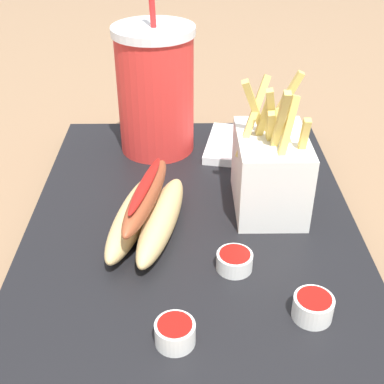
{
  "coord_description": "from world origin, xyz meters",
  "views": [
    {
      "loc": [
        0.46,
        -0.01,
        0.35
      ],
      "look_at": [
        0.0,
        0.0,
        0.05
      ],
      "focal_mm": 48.43,
      "sensor_mm": 36.0,
      "label": 1
    }
  ],
  "objects_px": {
    "fries_basket": "(270,170)",
    "ketchup_cup_2": "(235,260)",
    "napkin_stack": "(256,147)",
    "ketchup_cup_1": "(313,306)",
    "ketchup_cup_3": "(175,332)",
    "soda_cup": "(156,90)",
    "hot_dog_1": "(147,213)"
  },
  "relations": [
    {
      "from": "fries_basket",
      "to": "ketchup_cup_2",
      "type": "xyz_separation_m",
      "value": [
        0.11,
        -0.05,
        -0.04
      ]
    },
    {
      "from": "fries_basket",
      "to": "napkin_stack",
      "type": "distance_m",
      "value": 0.14
    },
    {
      "from": "fries_basket",
      "to": "ketchup_cup_1",
      "type": "bearing_deg",
      "value": 5.28
    },
    {
      "from": "ketchup_cup_1",
      "to": "ketchup_cup_3",
      "type": "bearing_deg",
      "value": -77.29
    },
    {
      "from": "ketchup_cup_2",
      "to": "napkin_stack",
      "type": "bearing_deg",
      "value": 168.48
    },
    {
      "from": "soda_cup",
      "to": "ketchup_cup_1",
      "type": "distance_m",
      "value": 0.35
    },
    {
      "from": "hot_dog_1",
      "to": "ketchup_cup_3",
      "type": "relative_size",
      "value": 4.93
    },
    {
      "from": "hot_dog_1",
      "to": "napkin_stack",
      "type": "relative_size",
      "value": 1.27
    },
    {
      "from": "hot_dog_1",
      "to": "ketchup_cup_1",
      "type": "distance_m",
      "value": 0.19
    },
    {
      "from": "hot_dog_1",
      "to": "ketchup_cup_2",
      "type": "relative_size",
      "value": 4.74
    },
    {
      "from": "fries_basket",
      "to": "hot_dog_1",
      "type": "relative_size",
      "value": 0.94
    },
    {
      "from": "hot_dog_1",
      "to": "ketchup_cup_1",
      "type": "relative_size",
      "value": 4.75
    },
    {
      "from": "soda_cup",
      "to": "napkin_stack",
      "type": "xyz_separation_m",
      "value": [
        0.01,
        0.13,
        -0.08
      ]
    },
    {
      "from": "hot_dog_1",
      "to": "napkin_stack",
      "type": "xyz_separation_m",
      "value": [
        -0.18,
        0.13,
        -0.02
      ]
    },
    {
      "from": "hot_dog_1",
      "to": "ketchup_cup_2",
      "type": "distance_m",
      "value": 0.11
    },
    {
      "from": "ketchup_cup_2",
      "to": "fries_basket",
      "type": "bearing_deg",
      "value": 156.77
    },
    {
      "from": "soda_cup",
      "to": "hot_dog_1",
      "type": "bearing_deg",
      "value": -0.82
    },
    {
      "from": "soda_cup",
      "to": "ketchup_cup_3",
      "type": "bearing_deg",
      "value": 4.84
    },
    {
      "from": "napkin_stack",
      "to": "hot_dog_1",
      "type": "bearing_deg",
      "value": -37.39
    },
    {
      "from": "soda_cup",
      "to": "hot_dog_1",
      "type": "height_order",
      "value": "soda_cup"
    },
    {
      "from": "ketchup_cup_2",
      "to": "soda_cup",
      "type": "bearing_deg",
      "value": -161.28
    },
    {
      "from": "ketchup_cup_3",
      "to": "napkin_stack",
      "type": "bearing_deg",
      "value": 162.37
    },
    {
      "from": "ketchup_cup_2",
      "to": "ketchup_cup_3",
      "type": "height_order",
      "value": "ketchup_cup_3"
    },
    {
      "from": "soda_cup",
      "to": "ketchup_cup_3",
      "type": "xyz_separation_m",
      "value": [
        0.34,
        0.03,
        -0.07
      ]
    },
    {
      "from": "soda_cup",
      "to": "hot_dog_1",
      "type": "relative_size",
      "value": 1.42
    },
    {
      "from": "ketchup_cup_1",
      "to": "ketchup_cup_3",
      "type": "xyz_separation_m",
      "value": [
        0.03,
        -0.12,
        -0.0
      ]
    },
    {
      "from": "hot_dog_1",
      "to": "ketchup_cup_2",
      "type": "bearing_deg",
      "value": 55.01
    },
    {
      "from": "ketchup_cup_1",
      "to": "ketchup_cup_3",
      "type": "distance_m",
      "value": 0.12
    },
    {
      "from": "fries_basket",
      "to": "ketchup_cup_1",
      "type": "xyz_separation_m",
      "value": [
        0.17,
        0.02,
        -0.03
      ]
    },
    {
      "from": "soda_cup",
      "to": "ketchup_cup_3",
      "type": "relative_size",
      "value": 7.03
    },
    {
      "from": "fries_basket",
      "to": "napkin_stack",
      "type": "bearing_deg",
      "value": 178.91
    },
    {
      "from": "ketchup_cup_1",
      "to": "napkin_stack",
      "type": "relative_size",
      "value": 0.27
    }
  ]
}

